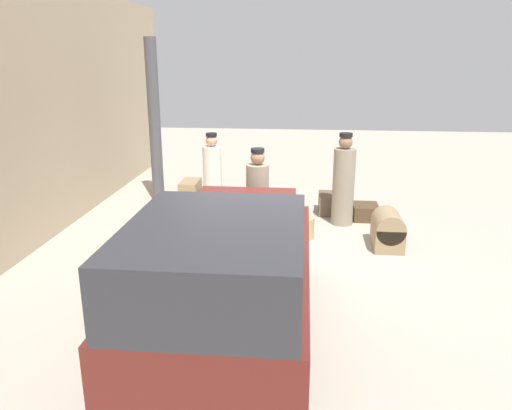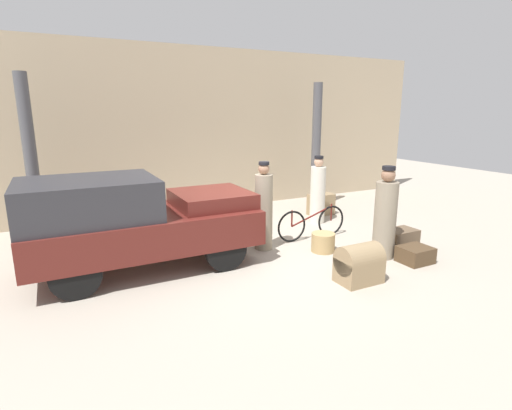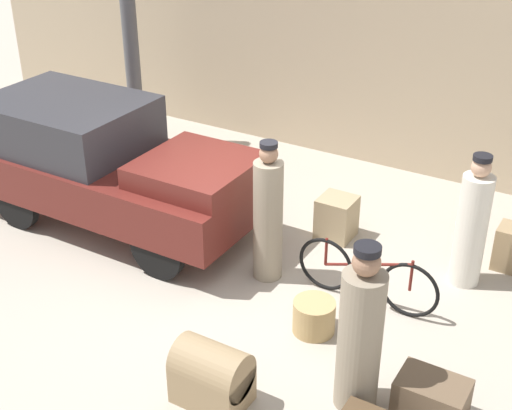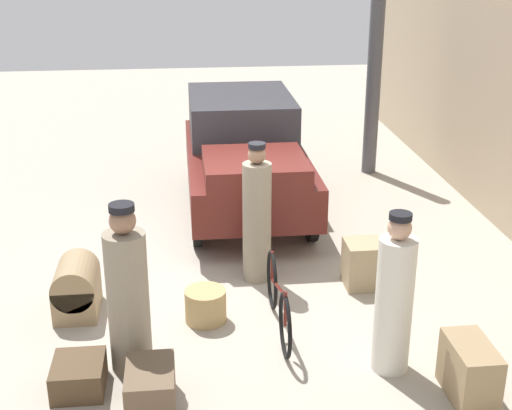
{
  "view_description": "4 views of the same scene",
  "coord_description": "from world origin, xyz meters",
  "px_view_note": "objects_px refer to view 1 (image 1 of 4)",
  "views": [
    {
      "loc": [
        -7.24,
        -0.53,
        3.22
      ],
      "look_at": [
        0.2,
        0.2,
        0.95
      ],
      "focal_mm": 35.0,
      "sensor_mm": 36.0,
      "label": 1
    },
    {
      "loc": [
        -3.36,
        -6.76,
        2.81
      ],
      "look_at": [
        0.2,
        0.2,
        0.95
      ],
      "focal_mm": 28.0,
      "sensor_mm": 36.0,
      "label": 2
    },
    {
      "loc": [
        4.08,
        -6.33,
        5.03
      ],
      "look_at": [
        0.2,
        0.2,
        0.95
      ],
      "focal_mm": 50.0,
      "sensor_mm": 36.0,
      "label": 3
    },
    {
      "loc": [
        8.6,
        -0.72,
        4.2
      ],
      "look_at": [
        0.2,
        0.2,
        0.95
      ],
      "focal_mm": 50.0,
      "sensor_mm": 36.0,
      "label": 4
    }
  ],
  "objects_px": {
    "truck": "(227,268)",
    "trunk_barrel_dark": "(388,230)",
    "suitcase_black_upright": "(365,212)",
    "porter_lifting_near_truck": "(212,178)",
    "trunk_umber_medium": "(184,231)",
    "wicker_basket": "(301,227)",
    "conductor_in_dark_uniform": "(258,209)",
    "porter_with_bicycle": "(343,184)",
    "suitcase_small_leather": "(330,203)",
    "suitcase_tan_flat": "(190,193)",
    "bicycle": "(259,213)"
  },
  "relations": [
    {
      "from": "trunk_umber_medium",
      "to": "suitcase_tan_flat",
      "type": "distance_m",
      "value": 2.43
    },
    {
      "from": "porter_lifting_near_truck",
      "to": "suitcase_small_leather",
      "type": "relative_size",
      "value": 2.57
    },
    {
      "from": "conductor_in_dark_uniform",
      "to": "suitcase_black_upright",
      "type": "distance_m",
      "value": 3.04
    },
    {
      "from": "porter_lifting_near_truck",
      "to": "trunk_barrel_dark",
      "type": "bearing_deg",
      "value": -114.63
    },
    {
      "from": "conductor_in_dark_uniform",
      "to": "suitcase_tan_flat",
      "type": "distance_m",
      "value": 3.27
    },
    {
      "from": "truck",
      "to": "porter_lifting_near_truck",
      "type": "distance_m",
      "value": 4.85
    },
    {
      "from": "truck",
      "to": "trunk_barrel_dark",
      "type": "distance_m",
      "value": 3.99
    },
    {
      "from": "truck",
      "to": "suitcase_black_upright",
      "type": "xyz_separation_m",
      "value": [
        4.76,
        -2.08,
        -0.79
      ]
    },
    {
      "from": "trunk_barrel_dark",
      "to": "suitcase_small_leather",
      "type": "bearing_deg",
      "value": 25.43
    },
    {
      "from": "trunk_umber_medium",
      "to": "suitcase_small_leather",
      "type": "distance_m",
      "value": 3.41
    },
    {
      "from": "porter_with_bicycle",
      "to": "suitcase_black_upright",
      "type": "distance_m",
      "value": 0.9
    },
    {
      "from": "conductor_in_dark_uniform",
      "to": "porter_with_bicycle",
      "type": "bearing_deg",
      "value": -38.97
    },
    {
      "from": "trunk_barrel_dark",
      "to": "suitcase_black_upright",
      "type": "bearing_deg",
      "value": 7.27
    },
    {
      "from": "truck",
      "to": "porter_lifting_near_truck",
      "type": "height_order",
      "value": "porter_lifting_near_truck"
    },
    {
      "from": "porter_with_bicycle",
      "to": "suitcase_small_leather",
      "type": "relative_size",
      "value": 2.7
    },
    {
      "from": "trunk_umber_medium",
      "to": "conductor_in_dark_uniform",
      "type": "bearing_deg",
      "value": -104.05
    },
    {
      "from": "suitcase_black_upright",
      "to": "trunk_umber_medium",
      "type": "bearing_deg",
      "value": 119.37
    },
    {
      "from": "bicycle",
      "to": "suitcase_black_upright",
      "type": "bearing_deg",
      "value": -66.37
    },
    {
      "from": "suitcase_tan_flat",
      "to": "wicker_basket",
      "type": "bearing_deg",
      "value": -125.19
    },
    {
      "from": "truck",
      "to": "suitcase_tan_flat",
      "type": "height_order",
      "value": "truck"
    },
    {
      "from": "suitcase_black_upright",
      "to": "suitcase_tan_flat",
      "type": "distance_m",
      "value": 3.77
    },
    {
      "from": "porter_with_bicycle",
      "to": "conductor_in_dark_uniform",
      "type": "bearing_deg",
      "value": 141.03
    },
    {
      "from": "truck",
      "to": "suitcase_small_leather",
      "type": "bearing_deg",
      "value": -15.08
    },
    {
      "from": "porter_lifting_near_truck",
      "to": "conductor_in_dark_uniform",
      "type": "height_order",
      "value": "conductor_in_dark_uniform"
    },
    {
      "from": "porter_with_bicycle",
      "to": "suitcase_black_upright",
      "type": "bearing_deg",
      "value": -55.68
    },
    {
      "from": "trunk_barrel_dark",
      "to": "truck",
      "type": "bearing_deg",
      "value": 144.58
    },
    {
      "from": "porter_lifting_near_truck",
      "to": "wicker_basket",
      "type": "bearing_deg",
      "value": -122.25
    },
    {
      "from": "porter_with_bicycle",
      "to": "suitcase_black_upright",
      "type": "xyz_separation_m",
      "value": [
        0.34,
        -0.5,
        -0.67
      ]
    },
    {
      "from": "wicker_basket",
      "to": "bicycle",
      "type": "bearing_deg",
      "value": 71.04
    },
    {
      "from": "porter_lifting_near_truck",
      "to": "bicycle",
      "type": "bearing_deg",
      "value": -130.49
    },
    {
      "from": "trunk_barrel_dark",
      "to": "suitcase_small_leather",
      "type": "relative_size",
      "value": 1.08
    },
    {
      "from": "truck",
      "to": "wicker_basket",
      "type": "bearing_deg",
      "value": -12.53
    },
    {
      "from": "porter_lifting_near_truck",
      "to": "porter_with_bicycle",
      "type": "relative_size",
      "value": 0.95
    },
    {
      "from": "porter_with_bicycle",
      "to": "suitcase_tan_flat",
      "type": "xyz_separation_m",
      "value": [
        0.87,
        3.23,
        -0.53
      ]
    },
    {
      "from": "trunk_umber_medium",
      "to": "porter_lifting_near_truck",
      "type": "bearing_deg",
      "value": -5.68
    },
    {
      "from": "trunk_umber_medium",
      "to": "suitcase_black_upright",
      "type": "xyz_separation_m",
      "value": [
        1.86,
        -3.31,
        -0.14
      ]
    },
    {
      "from": "suitcase_black_upright",
      "to": "porter_lifting_near_truck",
      "type": "bearing_deg",
      "value": 90.59
    },
    {
      "from": "suitcase_black_upright",
      "to": "suitcase_tan_flat",
      "type": "height_order",
      "value": "suitcase_tan_flat"
    },
    {
      "from": "bicycle",
      "to": "suitcase_small_leather",
      "type": "relative_size",
      "value": 2.65
    },
    {
      "from": "trunk_barrel_dark",
      "to": "bicycle",
      "type": "bearing_deg",
      "value": 74.36
    },
    {
      "from": "bicycle",
      "to": "suitcase_small_leather",
      "type": "xyz_separation_m",
      "value": [
        1.26,
        -1.38,
        -0.16
      ]
    },
    {
      "from": "porter_lifting_near_truck",
      "to": "trunk_umber_medium",
      "type": "distance_m",
      "value": 1.9
    },
    {
      "from": "trunk_umber_medium",
      "to": "trunk_barrel_dark",
      "type": "height_order",
      "value": "trunk_barrel_dark"
    },
    {
      "from": "truck",
      "to": "suitcase_black_upright",
      "type": "distance_m",
      "value": 5.26
    },
    {
      "from": "suitcase_small_leather",
      "to": "truck",
      "type": "bearing_deg",
      "value": 164.92
    },
    {
      "from": "porter_lifting_near_truck",
      "to": "trunk_umber_medium",
      "type": "xyz_separation_m",
      "value": [
        -1.83,
        0.18,
        -0.49
      ]
    },
    {
      "from": "trunk_barrel_dark",
      "to": "wicker_basket",
      "type": "bearing_deg",
      "value": 76.19
    },
    {
      "from": "bicycle",
      "to": "suitcase_tan_flat",
      "type": "xyz_separation_m",
      "value": [
        1.45,
        1.64,
        -0.07
      ]
    },
    {
      "from": "truck",
      "to": "suitcase_black_upright",
      "type": "relative_size",
      "value": 6.9
    },
    {
      "from": "wicker_basket",
      "to": "trunk_umber_medium",
      "type": "relative_size",
      "value": 0.81
    }
  ]
}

